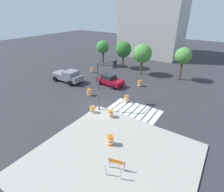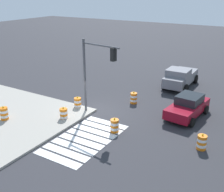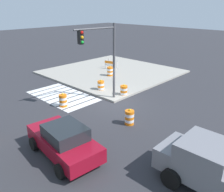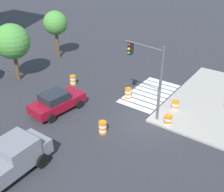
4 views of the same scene
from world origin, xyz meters
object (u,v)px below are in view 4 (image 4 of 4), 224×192
object	(u,v)px
street_tree_streetside_mid	(12,42)
traffic_barrel_near_corner	(73,80)
pickup_truck	(9,160)
traffic_barrel_far_curb	(175,106)
sports_car	(57,102)
street_tree_streetside_far	(55,23)
traffic_light_pole	(148,67)
traffic_barrel_median_far	(168,121)
traffic_barrel_crosswalk_end	(103,127)
traffic_barrel_lane_center	(128,93)

from	to	relation	value
street_tree_streetside_mid	traffic_barrel_near_corner	bearing A→B (deg)	-66.62
pickup_truck	traffic_barrel_far_curb	distance (m)	12.39
sports_car	pickup_truck	world-z (taller)	pickup_truck
street_tree_streetside_far	traffic_light_pole	bearing A→B (deg)	-109.16
traffic_barrel_median_far	pickup_truck	bearing A→B (deg)	150.81
traffic_barrel_far_curb	traffic_barrel_near_corner	bearing A→B (deg)	97.12
pickup_truck	traffic_barrel_near_corner	distance (m)	11.32
traffic_barrel_near_corner	sports_car	bearing A→B (deg)	-152.47
traffic_barrel_far_curb	traffic_light_pole	distance (m)	4.25
street_tree_streetside_mid	street_tree_streetside_far	distance (m)	6.55
pickup_truck	traffic_barrel_median_far	world-z (taller)	pickup_truck
traffic_light_pole	street_tree_streetside_far	xyz separation A→B (m)	(4.91, 14.11, 0.01)
street_tree_streetside_mid	street_tree_streetside_far	xyz separation A→B (m)	(6.44, 1.14, 0.19)
traffic_barrel_near_corner	traffic_barrel_far_curb	distance (m)	9.63
sports_car	street_tree_streetside_far	bearing A→B (deg)	45.02
traffic_barrel_crosswalk_end	traffic_barrel_far_curb	xyz separation A→B (m)	(5.48, -2.85, 0.00)
traffic_barrel_lane_center	street_tree_streetside_mid	bearing A→B (deg)	105.96
traffic_barrel_median_far	traffic_light_pole	distance (m)	4.04
traffic_barrel_far_curb	street_tree_streetside_far	distance (m)	16.42
sports_car	traffic_barrel_far_curb	bearing A→B (deg)	-54.68
traffic_barrel_crosswalk_end	traffic_barrel_far_curb	world-z (taller)	same
pickup_truck	traffic_barrel_lane_center	world-z (taller)	pickup_truck
traffic_barrel_far_curb	traffic_light_pole	xyz separation A→B (m)	(-1.84, 1.64, 3.46)
pickup_truck	traffic_barrel_median_far	size ratio (longest dim) A/B	5.07
sports_car	traffic_barrel_lane_center	size ratio (longest dim) A/B	4.38
traffic_barrel_near_corner	traffic_barrel_median_far	world-z (taller)	same
traffic_barrel_crosswalk_end	traffic_barrel_near_corner	bearing A→B (deg)	57.37
pickup_truck	traffic_barrel_median_far	bearing A→B (deg)	-29.19
sports_car	traffic_barrel_median_far	size ratio (longest dim) A/B	4.38
traffic_barrel_near_corner	traffic_barrel_median_far	xyz separation A→B (m)	(-0.99, -9.97, 0.00)
sports_car	traffic_barrel_lane_center	bearing A→B (deg)	-34.52
traffic_barrel_median_far	street_tree_streetside_far	bearing A→B (deg)	72.05
traffic_barrel_lane_center	street_tree_streetside_far	xyz separation A→B (m)	(3.42, 11.70, 3.46)
traffic_barrel_crosswalk_end	traffic_barrel_lane_center	bearing A→B (deg)	13.30
sports_car	traffic_barrel_crosswalk_end	world-z (taller)	sports_car
traffic_barrel_far_curb	street_tree_streetside_mid	world-z (taller)	street_tree_streetside_mid
sports_car	traffic_barrel_median_far	distance (m)	8.44
sports_car	street_tree_streetside_mid	distance (m)	7.98
traffic_barrel_crosswalk_end	pickup_truck	bearing A→B (deg)	162.31
traffic_barrel_crosswalk_end	traffic_light_pole	bearing A→B (deg)	-18.30
traffic_barrel_near_corner	traffic_barrel_crosswalk_end	size ratio (longest dim) A/B	1.00
traffic_barrel_lane_center	traffic_barrel_crosswalk_end	bearing A→B (deg)	-166.70
traffic_barrel_near_corner	traffic_light_pole	world-z (taller)	traffic_light_pole
pickup_truck	street_tree_streetside_mid	world-z (taller)	street_tree_streetside_mid
pickup_truck	traffic_light_pole	bearing A→B (deg)	-17.92
traffic_barrel_median_far	traffic_barrel_lane_center	size ratio (longest dim) A/B	1.00
traffic_barrel_median_far	traffic_barrel_lane_center	world-z (taller)	same
traffic_barrel_far_curb	traffic_light_pole	bearing A→B (deg)	138.28
street_tree_streetside_mid	traffic_light_pole	bearing A→B (deg)	-83.23
traffic_barrel_near_corner	traffic_barrel_median_far	bearing A→B (deg)	-95.66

